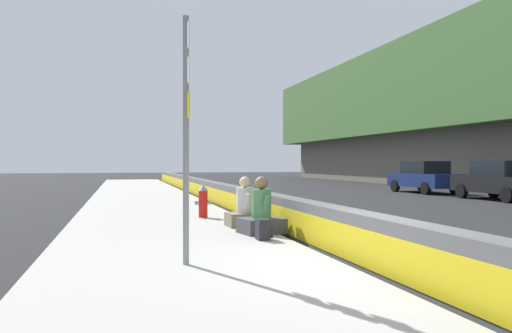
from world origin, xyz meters
name	(u,v)px	position (x,y,z in m)	size (l,w,h in m)	color
ground_plane	(378,274)	(0.00, 0.00, 0.00)	(160.00, 160.00, 0.00)	#232326
sidewalk_strip	(196,280)	(0.00, 2.65, 0.07)	(80.00, 4.40, 0.14)	#A8A59E
jersey_barrier	(378,245)	(0.00, 0.00, 0.42)	(76.00, 0.45, 0.85)	#545456
route_sign_post	(186,120)	(0.71, 2.69, 2.23)	(0.44, 0.09, 3.60)	gray
fire_hydrant	(203,201)	(6.96, 1.46, 0.59)	(0.26, 0.46, 0.88)	red
seated_person_foreground	(262,215)	(3.58, 0.76, 0.51)	(0.87, 0.97, 1.19)	#424247
seated_person_middle	(245,211)	(4.84, 0.81, 0.50)	(0.74, 0.86, 1.16)	#706651
backpack	(263,230)	(2.70, 0.97, 0.33)	(0.32, 0.28, 0.40)	#232328
parked_car_third	(501,180)	(11.89, -12.29, 0.86)	(4.52, 1.98, 1.71)	black
parked_car_fourth	(424,177)	(17.47, -12.16, 0.86)	(4.53, 2.01, 1.71)	navy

